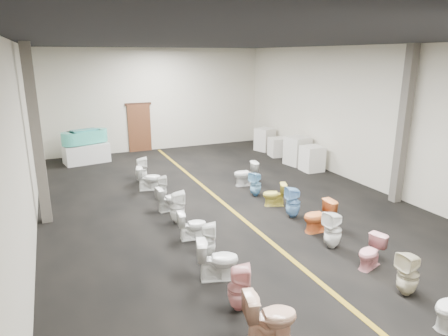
{
  "coord_description": "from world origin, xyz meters",
  "views": [
    {
      "loc": [
        -4.37,
        -9.71,
        4.19
      ],
      "look_at": [
        0.3,
        1.0,
        0.87
      ],
      "focal_mm": 32.0,
      "sensor_mm": 36.0,
      "label": 1
    }
  ],
  "objects_px": {
    "toilet_right_7": "(274,194)",
    "toilet_right_9": "(246,174)",
    "appliance_crate_d": "(265,139)",
    "toilet_left_10": "(149,178)",
    "toilet_right_3": "(371,252)",
    "toilet_right_4": "(333,230)",
    "appliance_crate_c": "(278,147)",
    "toilet_left_7": "(177,207)",
    "toilet_left_11": "(141,170)",
    "toilet_left_8": "(169,199)",
    "bathtub": "(85,136)",
    "toilet_left_3": "(239,288)",
    "toilet_left_4": "(218,259)",
    "toilet_left_6": "(192,225)",
    "toilet_left_9": "(161,187)",
    "appliance_crate_a": "(312,159)",
    "appliance_crate_b": "(297,151)",
    "display_table": "(86,153)",
    "toilet_right_6": "(293,202)",
    "toilet_left_5": "(208,240)",
    "toilet_left_2": "(270,316)",
    "toilet_right_8": "(256,184)",
    "toilet_right_5": "(319,216)",
    "toilet_right_2": "(408,274)"
  },
  "relations": [
    {
      "from": "toilet_left_8",
      "to": "toilet_left_2",
      "type": "bearing_deg",
      "value": 174.89
    },
    {
      "from": "toilet_left_5",
      "to": "toilet_right_4",
      "type": "height_order",
      "value": "toilet_right_4"
    },
    {
      "from": "toilet_left_2",
      "to": "toilet_right_5",
      "type": "height_order",
      "value": "toilet_left_2"
    },
    {
      "from": "toilet_right_8",
      "to": "appliance_crate_b",
      "type": "bearing_deg",
      "value": 108.52
    },
    {
      "from": "appliance_crate_a",
      "to": "toilet_left_7",
      "type": "bearing_deg",
      "value": -156.44
    },
    {
      "from": "toilet_left_2",
      "to": "toilet_left_3",
      "type": "height_order",
      "value": "toilet_left_3"
    },
    {
      "from": "appliance_crate_b",
      "to": "appliance_crate_d",
      "type": "height_order",
      "value": "appliance_crate_b"
    },
    {
      "from": "display_table",
      "to": "toilet_left_8",
      "type": "relative_size",
      "value": 2.47
    },
    {
      "from": "appliance_crate_c",
      "to": "toilet_left_4",
      "type": "distance_m",
      "value": 10.07
    },
    {
      "from": "toilet_left_10",
      "to": "appliance_crate_d",
      "type": "bearing_deg",
      "value": -49.17
    },
    {
      "from": "toilet_left_7",
      "to": "toilet_right_9",
      "type": "height_order",
      "value": "toilet_left_7"
    },
    {
      "from": "appliance_crate_b",
      "to": "toilet_right_4",
      "type": "height_order",
      "value": "appliance_crate_b"
    },
    {
      "from": "appliance_crate_c",
      "to": "toilet_left_8",
      "type": "xyz_separation_m",
      "value": [
        -6.02,
        -4.2,
        -0.05
      ]
    },
    {
      "from": "display_table",
      "to": "toilet_left_9",
      "type": "xyz_separation_m",
      "value": [
        1.66,
        -5.33,
        -0.02
      ]
    },
    {
      "from": "appliance_crate_d",
      "to": "toilet_left_10",
      "type": "distance_m",
      "value": 6.96
    },
    {
      "from": "display_table",
      "to": "toilet_left_4",
      "type": "xyz_separation_m",
      "value": [
        1.49,
        -10.14,
        0.03
      ]
    },
    {
      "from": "appliance_crate_b",
      "to": "toilet_right_7",
      "type": "bearing_deg",
      "value": -131.35
    },
    {
      "from": "toilet_right_2",
      "to": "toilet_right_7",
      "type": "height_order",
      "value": "toilet_right_2"
    },
    {
      "from": "toilet_right_3",
      "to": "toilet_right_2",
      "type": "bearing_deg",
      "value": -23.25
    },
    {
      "from": "toilet_right_3",
      "to": "toilet_right_4",
      "type": "bearing_deg",
      "value": 170.42
    },
    {
      "from": "toilet_right_7",
      "to": "toilet_right_9",
      "type": "relative_size",
      "value": 0.84
    },
    {
      "from": "toilet_right_3",
      "to": "toilet_left_7",
      "type": "bearing_deg",
      "value": -160.06
    },
    {
      "from": "appliance_crate_d",
      "to": "toilet_left_5",
      "type": "height_order",
      "value": "appliance_crate_d"
    },
    {
      "from": "toilet_left_3",
      "to": "toilet_left_4",
      "type": "distance_m",
      "value": 1.04
    },
    {
      "from": "bathtub",
      "to": "toilet_left_10",
      "type": "height_order",
      "value": "bathtub"
    },
    {
      "from": "toilet_left_9",
      "to": "toilet_right_6",
      "type": "bearing_deg",
      "value": -126.32
    },
    {
      "from": "toilet_left_6",
      "to": "appliance_crate_d",
      "type": "bearing_deg",
      "value": -33.83
    },
    {
      "from": "appliance_crate_d",
      "to": "toilet_right_7",
      "type": "height_order",
      "value": "appliance_crate_d"
    },
    {
      "from": "toilet_left_2",
      "to": "toilet_right_6",
      "type": "height_order",
      "value": "toilet_right_6"
    },
    {
      "from": "toilet_left_11",
      "to": "appliance_crate_c",
      "type": "bearing_deg",
      "value": -69.59
    },
    {
      "from": "toilet_right_5",
      "to": "toilet_right_7",
      "type": "relative_size",
      "value": 1.18
    },
    {
      "from": "toilet_left_10",
      "to": "toilet_right_4",
      "type": "bearing_deg",
      "value": -141.14
    },
    {
      "from": "toilet_right_7",
      "to": "toilet_left_9",
      "type": "bearing_deg",
      "value": -102.64
    },
    {
      "from": "toilet_left_11",
      "to": "toilet_right_3",
      "type": "relative_size",
      "value": 1.27
    },
    {
      "from": "bathtub",
      "to": "appliance_crate_d",
      "type": "bearing_deg",
      "value": -27.03
    },
    {
      "from": "toilet_right_5",
      "to": "toilet_right_7",
      "type": "distance_m",
      "value": 1.96
    },
    {
      "from": "toilet_left_3",
      "to": "toilet_left_9",
      "type": "distance_m",
      "value": 5.86
    },
    {
      "from": "toilet_right_5",
      "to": "toilet_left_10",
      "type": "bearing_deg",
      "value": -145.13
    },
    {
      "from": "display_table",
      "to": "toilet_left_4",
      "type": "distance_m",
      "value": 10.24
    },
    {
      "from": "appliance_crate_c",
      "to": "toilet_left_2",
      "type": "relative_size",
      "value": 0.96
    },
    {
      "from": "appliance_crate_c",
      "to": "toilet_left_7",
      "type": "height_order",
      "value": "toilet_left_7"
    },
    {
      "from": "toilet_right_8",
      "to": "toilet_right_7",
      "type": "bearing_deg",
      "value": -13.5
    },
    {
      "from": "appliance_crate_a",
      "to": "toilet_left_9",
      "type": "xyz_separation_m",
      "value": [
        -5.96,
        -0.73,
        -0.11
      ]
    },
    {
      "from": "toilet_left_8",
      "to": "toilet_right_7",
      "type": "xyz_separation_m",
      "value": [
        2.89,
        -0.84,
        -0.01
      ]
    },
    {
      "from": "toilet_left_11",
      "to": "toilet_left_3",
      "type": "bearing_deg",
      "value": -171.55
    },
    {
      "from": "toilet_left_6",
      "to": "toilet_left_7",
      "type": "bearing_deg",
      "value": 8.09
    },
    {
      "from": "toilet_left_3",
      "to": "appliance_crate_a",
      "type": "bearing_deg",
      "value": -20.41
    },
    {
      "from": "toilet_left_6",
      "to": "toilet_left_9",
      "type": "bearing_deg",
      "value": 4.84
    },
    {
      "from": "toilet_left_4",
      "to": "toilet_right_4",
      "type": "height_order",
      "value": "toilet_right_4"
    },
    {
      "from": "toilet_right_3",
      "to": "toilet_right_6",
      "type": "relative_size",
      "value": 0.79
    }
  ]
}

